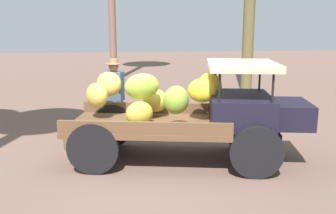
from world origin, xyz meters
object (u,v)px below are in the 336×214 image
(wooden_crate, at_px, (77,140))
(loose_banana_bunch, at_px, (169,119))
(farmer, at_px, (114,94))
(truck, at_px, (196,112))

(wooden_crate, xyz_separation_m, loose_banana_bunch, (2.12, 1.81, -0.06))
(farmer, bearing_deg, loose_banana_bunch, 148.11)
(farmer, relative_size, wooden_crate, 3.24)
(truck, height_order, farmer, truck)
(truck, xyz_separation_m, loose_banana_bunch, (-0.22, 2.59, -0.77))
(truck, xyz_separation_m, wooden_crate, (-2.34, 0.78, -0.71))
(farmer, distance_m, loose_banana_bunch, 1.90)
(truck, relative_size, loose_banana_bunch, 8.31)
(farmer, relative_size, loose_banana_bunch, 3.29)
(wooden_crate, height_order, loose_banana_bunch, wooden_crate)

